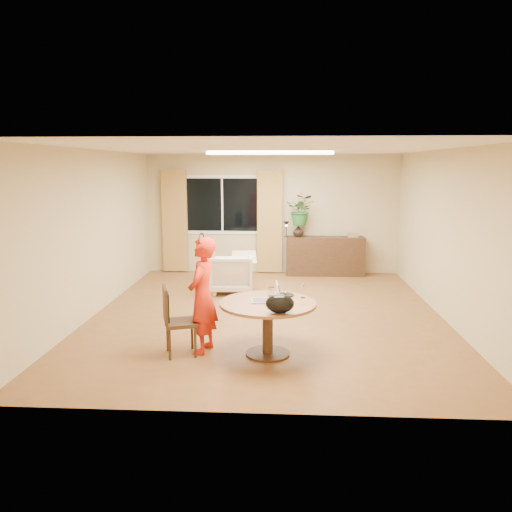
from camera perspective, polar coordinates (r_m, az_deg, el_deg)
The scene contains 24 objects.
floor at distance 8.04m, azimuth 1.26°, elevation -6.68°, with size 6.50×6.50×0.00m, color brown.
ceiling at distance 7.70m, azimuth 1.33°, elevation 12.16°, with size 6.50×6.50×0.00m, color white.
wall_back at distance 10.99m, azimuth 1.87°, elevation 4.81°, with size 5.50×5.50×0.00m, color tan.
wall_left at distance 8.32m, azimuth -18.01°, elevation 2.55°, with size 6.50×6.50×0.00m, color tan.
wall_right at distance 8.15m, azimuth 21.01°, elevation 2.22°, with size 6.50×6.50×0.00m, color tan.
window at distance 11.04m, azimuth -3.88°, elevation 5.86°, with size 1.70×0.03×1.30m.
curtain_left at distance 11.17m, azimuth -9.27°, elevation 3.97°, with size 0.55×0.08×2.25m, color olive.
curtain_right at distance 10.92m, azimuth 1.59°, elevation 3.96°, with size 0.55×0.08×2.25m, color olive.
ceiling_panel at distance 8.90m, azimuth 1.59°, elevation 11.68°, with size 2.20×0.35×0.05m, color white.
dining_table at distance 6.23m, azimuth 1.36°, elevation -6.58°, with size 1.20×1.20×0.68m.
dining_chair at distance 6.34m, azimuth -8.60°, elevation -7.32°, with size 0.42×0.39×0.88m, color #321F10, non-canonical shape.
child at distance 6.33m, azimuth -6.12°, elevation -4.51°, with size 0.35×0.54×1.48m, color red.
laptop at distance 6.20m, azimuth 1.10°, elevation -4.06°, with size 0.38×0.25×0.25m, color #B7B7BC, non-canonical shape.
tumbler at distance 6.48m, azimuth 1.76°, elevation -4.08°, with size 0.08×0.08×0.11m, color white, non-canonical shape.
wine_glass at distance 6.40m, azimuth 5.37°, elevation -3.95°, with size 0.07×0.07×0.19m, color white, non-canonical shape.
pot_lid at distance 6.50m, azimuth 3.38°, elevation -4.38°, with size 0.23×0.23×0.04m, color white, non-canonical shape.
handbag at distance 5.72m, azimuth 2.74°, elevation -5.48°, with size 0.33×0.19×0.22m, color black, non-canonical shape.
armchair at distance 9.38m, azimuth -2.84°, elevation -1.92°, with size 0.78×0.81×0.73m, color beige.
throw at distance 9.24m, azimuth -1.37°, elevation 0.32°, with size 0.45×0.55×0.03m, color beige, non-canonical shape.
sideboard at distance 10.91m, azimuth 7.89°, elevation 0.00°, with size 1.67×0.41×0.84m, color #321F10.
vase at distance 10.79m, azimuth 4.86°, elevation 2.87°, with size 0.24×0.24×0.25m, color black.
bouquet at distance 10.75m, azimuth 5.16°, elevation 5.27°, with size 0.59×0.51×0.66m, color #3A6827.
book_stack at distance 10.90m, azimuth 11.02°, elevation 2.37°, with size 0.22×0.16×0.09m, color olive, non-canonical shape.
desk_lamp at distance 10.73m, azimuth 3.48°, elevation 3.13°, with size 0.15×0.15×0.35m, color black, non-canonical shape.
Camera 1 is at (0.25, -7.69, 2.35)m, focal length 35.00 mm.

